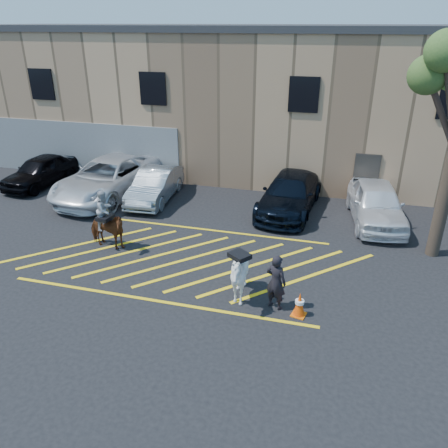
% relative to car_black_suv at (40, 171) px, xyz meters
% --- Properties ---
extents(ground, '(90.00, 90.00, 0.00)m').
position_rel_car_black_suv_xyz_m(ground, '(9.48, -5.05, -0.73)').
color(ground, black).
rests_on(ground, ground).
extents(car_black_suv, '(2.14, 4.42, 1.45)m').
position_rel_car_black_suv_xyz_m(car_black_suv, '(0.00, 0.00, 0.00)').
color(car_black_suv, black).
rests_on(car_black_suv, ground).
extents(car_white_pickup, '(3.55, 6.53, 1.74)m').
position_rel_car_black_suv_xyz_m(car_white_pickup, '(4.01, -0.47, 0.14)').
color(car_white_pickup, silver).
rests_on(car_white_pickup, ground).
extents(car_silver_sedan, '(1.75, 4.35, 1.40)m').
position_rel_car_black_suv_xyz_m(car_silver_sedan, '(6.31, -0.40, -0.02)').
color(car_silver_sedan, '#939AA0').
rests_on(car_silver_sedan, ground).
extents(car_blue_suv, '(2.59, 5.43, 1.53)m').
position_rel_car_black_suv_xyz_m(car_blue_suv, '(12.37, 0.01, 0.04)').
color(car_blue_suv, black).
rests_on(car_blue_suv, ground).
extents(car_white_suv, '(2.52, 4.97, 1.62)m').
position_rel_car_black_suv_xyz_m(car_white_suv, '(15.88, -0.30, 0.08)').
color(car_white_suv, white).
rests_on(car_white_suv, ground).
extents(handler, '(0.72, 0.59, 1.69)m').
position_rel_car_black_suv_xyz_m(handler, '(12.90, -7.23, 0.12)').
color(handler, black).
rests_on(handler, ground).
extents(warehouse, '(32.42, 10.20, 7.30)m').
position_rel_car_black_suv_xyz_m(warehouse, '(9.46, 6.94, 2.92)').
color(warehouse, tan).
rests_on(warehouse, ground).
extents(hatching_zone, '(12.60, 5.12, 0.01)m').
position_rel_car_black_suv_xyz_m(hatching_zone, '(9.48, -5.35, -0.72)').
color(hatching_zone, yellow).
rests_on(hatching_zone, ground).
extents(mounted_bay, '(1.75, 0.99, 2.19)m').
position_rel_car_black_suv_xyz_m(mounted_bay, '(6.50, -5.19, 0.16)').
color(mounted_bay, '#603116').
rests_on(mounted_bay, ground).
extents(saddled_white, '(1.97, 2.01, 1.66)m').
position_rel_car_black_suv_xyz_m(saddled_white, '(11.82, -7.14, 0.11)').
color(saddled_white, white).
rests_on(saddled_white, ground).
extents(traffic_cone, '(0.45, 0.45, 0.73)m').
position_rel_car_black_suv_xyz_m(traffic_cone, '(13.61, -7.44, -0.36)').
color(traffic_cone, orange).
rests_on(traffic_cone, ground).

